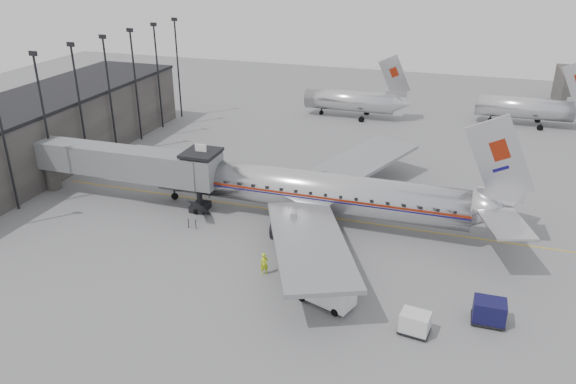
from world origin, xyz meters
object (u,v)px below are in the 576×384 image
service_van (324,289)px  baggage_cart_navy (489,311)px  airliner (313,191)px  baggage_cart_white (415,323)px  ramp_worker (264,264)px

service_van → baggage_cart_navy: 12.07m
airliner → baggage_cart_navy: (16.69, -12.21, -2.15)m
baggage_cart_white → ramp_worker: bearing=170.6°
airliner → baggage_cart_white: (11.71, -15.07, -2.26)m
airliner → service_van: 14.40m
baggage_cart_navy → ramp_worker: bearing=175.7°
airliner → ramp_worker: (-1.08, -11.07, -2.17)m
airliner → ramp_worker: 11.34m
service_van → baggage_cart_white: (7.03, -1.60, -0.33)m
airliner → baggage_cart_white: bearing=-51.9°
service_van → baggage_cart_white: service_van is taller
baggage_cart_navy → service_van: bearing=-174.6°
baggage_cart_navy → ramp_worker: (-17.77, 1.14, -0.02)m
ramp_worker → baggage_cart_navy: bearing=-36.1°
service_van → airliner: bearing=128.8°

